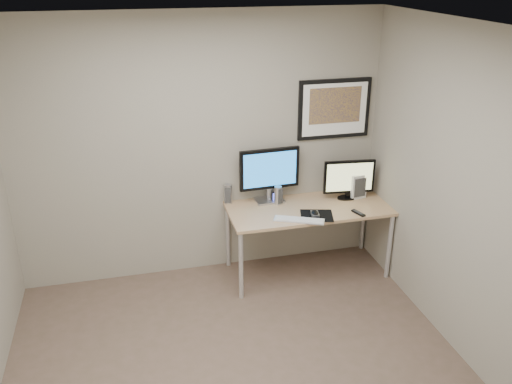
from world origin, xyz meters
TOP-DOWN VIEW (x-y plane):
  - floor at (0.00, 0.00)m, footprint 3.60×3.60m
  - room at (0.00, 0.45)m, footprint 3.60×3.60m
  - desk at (1.00, 1.35)m, footprint 1.60×0.70m
  - framed_art at (1.35, 1.68)m, footprint 0.75×0.04m
  - monitor_large at (0.66, 1.59)m, footprint 0.61×0.21m
  - monitor_tv at (1.46, 1.46)m, footprint 0.53×0.14m
  - speaker_left at (0.25, 1.65)m, footprint 0.10×0.10m
  - speaker_right at (0.73, 1.50)m, footprint 0.10×0.10m
  - phone_dock at (0.70, 1.54)m, footprint 0.06×0.06m
  - keyboard at (0.81, 1.09)m, footprint 0.48×0.31m
  - mousepad at (1.01, 1.15)m, footprint 0.37×0.34m
  - mouse at (1.00, 1.16)m, footprint 0.08×0.13m
  - remote at (1.42, 1.09)m, footprint 0.09×0.17m
  - fan_unit at (1.56, 1.47)m, footprint 0.18×0.15m

SIDE VIEW (x-z plane):
  - floor at x=0.00m, z-range 0.00..0.00m
  - desk at x=1.00m, z-range 0.30..1.03m
  - mousepad at x=1.01m, z-range 0.73..0.73m
  - keyboard at x=0.81m, z-range 0.73..0.75m
  - remote at x=1.42m, z-range 0.73..0.75m
  - mouse at x=1.00m, z-range 0.73..0.77m
  - phone_dock at x=0.70m, z-range 0.73..0.85m
  - speaker_right at x=0.73m, z-range 0.73..0.92m
  - speaker_left at x=0.25m, z-range 0.73..0.93m
  - fan_unit at x=1.56m, z-range 0.73..0.98m
  - monitor_tv at x=1.46m, z-range 0.74..1.16m
  - monitor_large at x=0.66m, z-range 0.76..1.32m
  - framed_art at x=1.35m, z-range 1.32..1.92m
  - room at x=0.00m, z-range -0.16..3.44m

